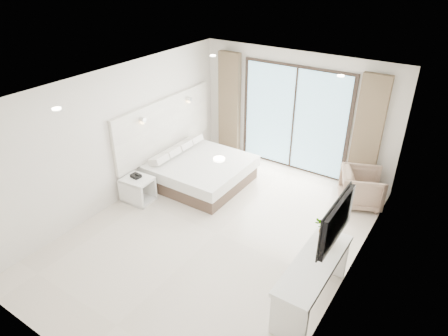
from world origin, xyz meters
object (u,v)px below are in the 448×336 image
(armchair, at_px, (362,186))
(console_desk, at_px, (313,273))
(bed, at_px, (200,171))
(nightstand, at_px, (138,190))

(armchair, bearing_deg, console_desk, 161.23)
(console_desk, height_order, armchair, armchair)
(console_desk, distance_m, armchair, 2.99)
(bed, relative_size, armchair, 2.38)
(bed, relative_size, console_desk, 1.15)
(nightstand, xyz_separation_m, console_desk, (3.97, -0.59, 0.30))
(console_desk, bearing_deg, nightstand, 171.52)
(nightstand, relative_size, console_desk, 0.36)
(nightstand, relative_size, armchair, 0.75)
(bed, xyz_separation_m, armchair, (3.19, 1.10, 0.12))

